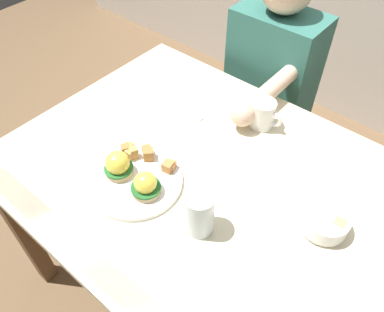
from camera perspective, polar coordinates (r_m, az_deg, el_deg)
ground_plane at (r=1.75m, az=1.40°, el=-18.61°), size 6.00×6.00×0.00m
dining_table at (r=1.20m, az=1.94°, el=-5.96°), size 1.20×0.90×0.74m
eggs_benedict_plate at (r=1.09m, az=-8.68°, el=-2.99°), size 0.27×0.27×0.09m
fruit_bowl at (r=1.04m, az=19.42°, el=-9.36°), size 0.12×0.12×0.06m
coffee_mug at (r=1.25m, az=10.65°, el=6.28°), size 0.11×0.08×0.09m
fork at (r=1.33m, az=0.31°, el=7.19°), size 0.14×0.10×0.00m
water_glass_near at (r=0.96m, az=1.08°, el=-8.71°), size 0.08×0.08×0.13m
diner_person at (r=1.62m, az=11.24°, el=10.41°), size 0.34×0.54×1.14m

